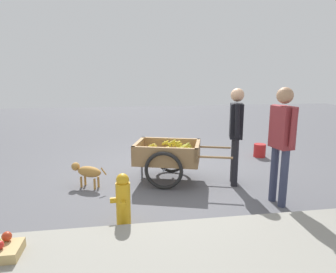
{
  "coord_description": "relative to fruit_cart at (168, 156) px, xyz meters",
  "views": [
    {
      "loc": [
        0.86,
        5.42,
        1.86
      ],
      "look_at": [
        0.03,
        0.14,
        0.75
      ],
      "focal_mm": 32.38,
      "sensor_mm": 36.0,
      "label": 1
    }
  ],
  "objects": [
    {
      "name": "plastic_bucket",
      "position": [
        -2.31,
        -1.21,
        -0.29
      ],
      "size": [
        0.27,
        0.27,
        0.29
      ],
      "primitive_type": "cylinder",
      "color": "#B21E1E",
      "rests_on": "ground"
    },
    {
      "name": "vendor_person",
      "position": [
        -1.09,
        0.35,
        0.54
      ],
      "size": [
        0.29,
        0.55,
        1.63
      ],
      "color": "black",
      "rests_on": "ground"
    },
    {
      "name": "fruit_cart",
      "position": [
        0.0,
        0.0,
        0.0
      ],
      "size": [
        1.8,
        1.22,
        0.74
      ],
      "color": "#937047",
      "rests_on": "ground"
    },
    {
      "name": "ground_plane",
      "position": [
        -0.06,
        -0.35,
        -0.44
      ],
      "size": [
        24.0,
        24.0,
        0.0
      ],
      "primitive_type": "plane",
      "color": "#56565B"
    },
    {
      "name": "dog",
      "position": [
        1.38,
        0.11,
        -0.17
      ],
      "size": [
        0.6,
        0.39,
        0.4
      ],
      "color": "#AD7A38",
      "rests_on": "ground"
    },
    {
      "name": "fire_hydrant",
      "position": [
        0.8,
        1.51,
        -0.1
      ],
      "size": [
        0.25,
        0.25,
        0.67
      ],
      "color": "gold",
      "rests_on": "ground"
    },
    {
      "name": "bystander_person",
      "position": [
        -1.42,
        1.22,
        0.58
      ],
      "size": [
        0.25,
        0.55,
        1.68
      ],
      "color": "#333851",
      "rests_on": "ground"
    }
  ]
}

